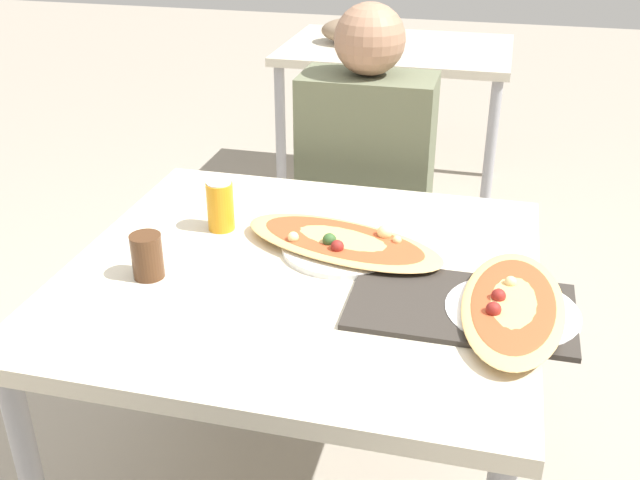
{
  "coord_description": "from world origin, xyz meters",
  "views": [
    {
      "loc": [
        0.4,
        -1.42,
        1.6
      ],
      "look_at": [
        0.04,
        0.03,
        0.83
      ],
      "focal_mm": 42.0,
      "sensor_mm": 36.0,
      "label": 1
    }
  ],
  "objects_px": {
    "dining_table": "(302,298)",
    "chair_far_seated": "(370,217)",
    "drink_glass": "(147,256)",
    "pizza_main": "(343,243)",
    "person_seated": "(365,172)",
    "pizza_second": "(512,307)",
    "soda_can": "(220,206)"
  },
  "relations": [
    {
      "from": "dining_table",
      "to": "drink_glass",
      "type": "distance_m",
      "value": 0.36
    },
    {
      "from": "soda_can",
      "to": "drink_glass",
      "type": "relative_size",
      "value": 1.23
    },
    {
      "from": "chair_far_seated",
      "to": "soda_can",
      "type": "relative_size",
      "value": 7.43
    },
    {
      "from": "dining_table",
      "to": "person_seated",
      "type": "xyz_separation_m",
      "value": [
        0.01,
        0.71,
        0.03
      ]
    },
    {
      "from": "soda_can",
      "to": "person_seated",
      "type": "bearing_deg",
      "value": 65.62
    },
    {
      "from": "drink_glass",
      "to": "pizza_main",
      "type": "bearing_deg",
      "value": 29.66
    },
    {
      "from": "drink_glass",
      "to": "pizza_second",
      "type": "bearing_deg",
      "value": 2.26
    },
    {
      "from": "dining_table",
      "to": "soda_can",
      "type": "distance_m",
      "value": 0.32
    },
    {
      "from": "person_seated",
      "to": "drink_glass",
      "type": "distance_m",
      "value": 0.9
    },
    {
      "from": "chair_far_seated",
      "to": "pizza_main",
      "type": "height_order",
      "value": "chair_far_seated"
    },
    {
      "from": "pizza_second",
      "to": "person_seated",
      "type": "bearing_deg",
      "value": 119.64
    },
    {
      "from": "soda_can",
      "to": "pizza_main",
      "type": "bearing_deg",
      "value": -7.45
    },
    {
      "from": "chair_far_seated",
      "to": "person_seated",
      "type": "height_order",
      "value": "person_seated"
    },
    {
      "from": "chair_far_seated",
      "to": "pizza_main",
      "type": "relative_size",
      "value": 1.73
    },
    {
      "from": "drink_glass",
      "to": "pizza_second",
      "type": "distance_m",
      "value": 0.78
    },
    {
      "from": "pizza_main",
      "to": "pizza_second",
      "type": "xyz_separation_m",
      "value": [
        0.39,
        -0.19,
        -0.0
      ]
    },
    {
      "from": "chair_far_seated",
      "to": "pizza_second",
      "type": "xyz_separation_m",
      "value": [
        0.45,
        -0.91,
        0.28
      ]
    },
    {
      "from": "person_seated",
      "to": "drink_glass",
      "type": "relative_size",
      "value": 12.22
    },
    {
      "from": "pizza_main",
      "to": "soda_can",
      "type": "distance_m",
      "value": 0.32
    },
    {
      "from": "chair_far_seated",
      "to": "pizza_second",
      "type": "bearing_deg",
      "value": 116.42
    },
    {
      "from": "person_seated",
      "to": "pizza_main",
      "type": "height_order",
      "value": "person_seated"
    },
    {
      "from": "soda_can",
      "to": "drink_glass",
      "type": "height_order",
      "value": "soda_can"
    },
    {
      "from": "chair_far_seated",
      "to": "drink_glass",
      "type": "distance_m",
      "value": 1.05
    },
    {
      "from": "person_seated",
      "to": "chair_far_seated",
      "type": "bearing_deg",
      "value": -90.0
    },
    {
      "from": "dining_table",
      "to": "chair_far_seated",
      "type": "height_order",
      "value": "chair_far_seated"
    },
    {
      "from": "dining_table",
      "to": "soda_can",
      "type": "relative_size",
      "value": 8.37
    },
    {
      "from": "dining_table",
      "to": "pizza_second",
      "type": "height_order",
      "value": "pizza_second"
    },
    {
      "from": "pizza_main",
      "to": "soda_can",
      "type": "relative_size",
      "value": 4.29
    },
    {
      "from": "pizza_main",
      "to": "drink_glass",
      "type": "relative_size",
      "value": 5.3
    },
    {
      "from": "person_seated",
      "to": "soda_can",
      "type": "relative_size",
      "value": 9.9
    },
    {
      "from": "pizza_main",
      "to": "person_seated",
      "type": "bearing_deg",
      "value": 95.78
    },
    {
      "from": "drink_glass",
      "to": "pizza_second",
      "type": "height_order",
      "value": "drink_glass"
    }
  ]
}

